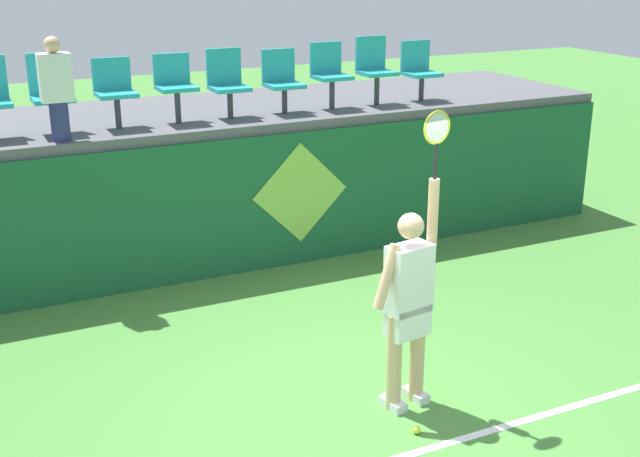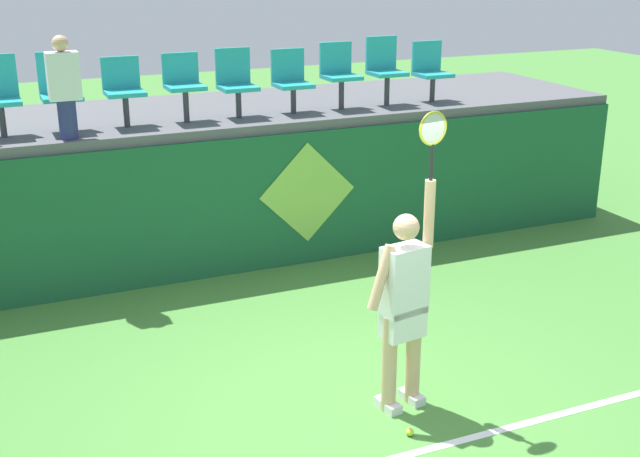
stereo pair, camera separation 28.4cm
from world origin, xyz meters
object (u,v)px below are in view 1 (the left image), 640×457
(stadium_chair_4, at_px, (175,83))
(stadium_chair_6, at_px, (282,79))
(stadium_chair_8, at_px, (374,66))
(stadium_chair_2, at_px, (51,90))
(spectator_0, at_px, (56,88))
(tennis_ball, at_px, (417,430))
(stadium_chair_5, at_px, (227,81))
(stadium_chair_7, at_px, (330,71))
(stadium_chair_9, at_px, (419,68))
(tennis_player, at_px, (409,300))
(stadium_chair_3, at_px, (115,89))

(stadium_chair_4, height_order, stadium_chair_6, stadium_chair_4)
(stadium_chair_6, xyz_separation_m, stadium_chair_8, (1.33, 0.00, 0.07))
(stadium_chair_2, xyz_separation_m, spectator_0, (-0.00, -0.45, 0.09))
(stadium_chair_2, bearing_deg, tennis_ball, -66.49)
(stadium_chair_8, bearing_deg, tennis_ball, -114.67)
(spectator_0, bearing_deg, stadium_chair_5, 12.26)
(stadium_chair_7, height_order, stadium_chair_9, stadium_chair_7)
(stadium_chair_7, xyz_separation_m, spectator_0, (-3.47, -0.45, 0.10))
(stadium_chair_7, relative_size, stadium_chair_9, 1.06)
(tennis_player, distance_m, stadium_chair_3, 4.59)
(tennis_ball, height_order, stadium_chair_8, stadium_chair_8)
(stadium_chair_6, bearing_deg, stadium_chair_5, 179.76)
(stadium_chair_2, distance_m, stadium_chair_5, 2.08)
(stadium_chair_3, bearing_deg, spectator_0, -147.86)
(stadium_chair_4, bearing_deg, stadium_chair_5, 0.86)
(tennis_ball, relative_size, stadium_chair_2, 0.07)
(stadium_chair_8, relative_size, spectator_0, 0.79)
(stadium_chair_4, bearing_deg, stadium_chair_8, 0.18)
(stadium_chair_2, distance_m, stadium_chair_7, 3.47)
(stadium_chair_2, bearing_deg, stadium_chair_9, -0.07)
(spectator_0, bearing_deg, stadium_chair_4, 17.29)
(stadium_chair_5, distance_m, stadium_chair_8, 2.06)
(stadium_chair_2, distance_m, stadium_chair_8, 4.13)
(stadium_chair_6, height_order, stadium_chair_7, stadium_chair_7)
(stadium_chair_5, xyz_separation_m, stadium_chair_6, (0.72, -0.00, -0.02))
(spectator_0, bearing_deg, stadium_chair_3, 32.14)
(stadium_chair_3, height_order, stadium_chair_7, stadium_chair_7)
(stadium_chair_4, bearing_deg, tennis_player, -79.75)
(tennis_player, bearing_deg, stadium_chair_9, 57.44)
(stadium_chair_3, height_order, stadium_chair_6, stadium_chair_3)
(tennis_ball, distance_m, stadium_chair_2, 5.53)
(tennis_ball, distance_m, stadium_chair_6, 5.18)
(tennis_ball, distance_m, stadium_chair_8, 5.57)
(stadium_chair_4, xyz_separation_m, stadium_chair_7, (2.05, 0.00, 0.01))
(tennis_ball, height_order, stadium_chair_9, stadium_chair_9)
(tennis_player, distance_m, stadium_chair_5, 4.35)
(tennis_ball, height_order, stadium_chair_5, stadium_chair_5)
(stadium_chair_6, distance_m, stadium_chair_8, 1.33)
(tennis_ball, height_order, stadium_chair_2, stadium_chair_2)
(tennis_ball, relative_size, spectator_0, 0.06)
(tennis_ball, height_order, stadium_chair_6, stadium_chair_6)
(tennis_player, distance_m, stadium_chair_9, 5.09)
(stadium_chair_8, distance_m, stadium_chair_9, 0.70)
(stadium_chair_3, bearing_deg, stadium_chair_8, 0.11)
(tennis_player, xyz_separation_m, stadium_chair_7, (1.30, 4.16, 1.29))
(stadium_chair_3, distance_m, stadium_chair_9, 4.12)
(stadium_chair_7, bearing_deg, stadium_chair_8, 0.30)
(stadium_chair_3, bearing_deg, stadium_chair_2, 179.18)
(stadium_chair_7, bearing_deg, tennis_ball, -107.53)
(stadium_chair_7, bearing_deg, stadium_chair_9, 0.05)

